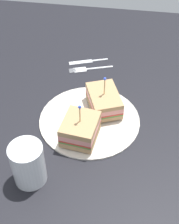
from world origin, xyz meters
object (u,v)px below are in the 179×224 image
sandwich_half_front (104,100)px  sandwich_half_back (80,129)px  drink_glass (28,165)px  knife (87,61)px  fork (86,69)px  plate (90,119)px

sandwich_half_front → sandwich_half_back: sandwich_half_back is taller
drink_glass → knife: size_ratio=0.83×
sandwich_half_front → sandwich_half_back: 11.30cm
fork → sandwich_half_front: bearing=-155.7°
plate → fork: (20.42, 4.35, -0.29)cm
sandwich_half_back → plate: bearing=-9.9°
sandwich_half_front → drink_glass: size_ratio=1.29×
fork → knife: (3.84, 0.48, 0.00)cm
sandwich_half_back → knife: (30.47, 3.74, -3.28)cm
sandwich_half_back → knife: sandwich_half_back is taller
fork → drink_glass: bearing=172.7°
drink_glass → knife: drink_glass is taller
sandwich_half_front → knife: sandwich_half_front is taller
sandwich_half_front → knife: 21.57cm
sandwich_half_front → drink_glass: bearing=151.6°
sandwich_half_front → fork: size_ratio=0.97×
drink_glass → fork: (38.70, -4.98, -4.11)cm
sandwich_half_front → knife: (19.91, 7.74, -3.01)cm
sandwich_half_back → drink_glass: size_ratio=1.01×
plate → sandwich_half_front: size_ratio=2.00×
sandwich_half_front → plate: bearing=146.2°
sandwich_half_front → sandwich_half_back: size_ratio=1.27×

